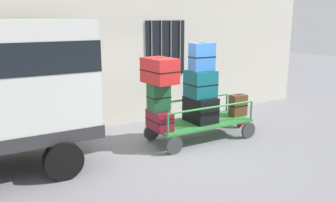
{
  "coord_description": "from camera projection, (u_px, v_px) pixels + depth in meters",
  "views": [
    {
      "loc": [
        -3.89,
        -6.27,
        2.84
      ],
      "look_at": [
        -0.06,
        0.35,
        1.04
      ],
      "focal_mm": 38.18,
      "sensor_mm": 36.0,
      "label": 1
    }
  ],
  "objects": [
    {
      "name": "building_wall",
      "position": [
        129.0,
        30.0,
        9.39
      ],
      "size": [
        12.0,
        0.38,
        5.0
      ],
      "color": "beige",
      "rests_on": "ground"
    },
    {
      "name": "cart_railing",
      "position": [
        201.0,
        106.0,
        8.34
      ],
      "size": [
        2.35,
        0.96,
        0.47
      ],
      "color": "#2D8438",
      "rests_on": "luggage_cart"
    },
    {
      "name": "luggage_cart",
      "position": [
        200.0,
        124.0,
        8.45
      ],
      "size": [
        2.46,
        1.1,
        0.44
      ],
      "color": "#2D8438",
      "rests_on": "ground"
    },
    {
      "name": "suitcase_left_bottom",
      "position": [
        160.0,
        120.0,
        7.82
      ],
      "size": [
        0.4,
        0.71,
        0.41
      ],
      "color": "maroon",
      "rests_on": "luggage_cart"
    },
    {
      "name": "suitcase_left_top",
      "position": [
        160.0,
        71.0,
        7.56
      ],
      "size": [
        0.6,
        0.82,
        0.54
      ],
      "color": "#B21E1E",
      "rests_on": "suitcase_left_middle"
    },
    {
      "name": "suitcase_left_middle",
      "position": [
        159.0,
        97.0,
        7.73
      ],
      "size": [
        0.43,
        0.36,
        0.62
      ],
      "color": "#194C28",
      "rests_on": "suitcase_left_bottom"
    },
    {
      "name": "suitcase_center_bottom",
      "position": [
        238.0,
        105.0,
        8.89
      ],
      "size": [
        0.42,
        0.28,
        0.53
      ],
      "color": "brown",
      "rests_on": "luggage_cart"
    },
    {
      "name": "suitcase_midleft_top",
      "position": [
        202.0,
        57.0,
        8.08
      ],
      "size": [
        0.55,
        0.35,
        0.64
      ],
      "color": "#3372C6",
      "rests_on": "suitcase_midleft_middle"
    },
    {
      "name": "suitcase_midleft_bottom",
      "position": [
        200.0,
        109.0,
        8.37
      ],
      "size": [
        0.59,
        0.76,
        0.59
      ],
      "color": "black",
      "rests_on": "luggage_cart"
    },
    {
      "name": "suitcase_midleft_middle",
      "position": [
        200.0,
        84.0,
        8.25
      ],
      "size": [
        0.61,
        0.59,
        0.62
      ],
      "color": "#0F5960",
      "rests_on": "suitcase_midleft_bottom"
    },
    {
      "name": "ground_plane",
      "position": [
        178.0,
        150.0,
        7.83
      ],
      "size": [
        40.0,
        40.0,
        0.0
      ],
      "primitive_type": "plane",
      "color": "gray"
    },
    {
      "name": "backpack",
      "position": [
        240.0,
        119.0,
        9.4
      ],
      "size": [
        0.27,
        0.22,
        0.44
      ],
      "color": "maroon",
      "rests_on": "ground"
    }
  ]
}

